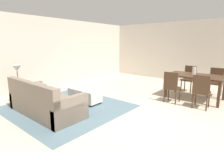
# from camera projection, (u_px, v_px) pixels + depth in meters

# --- Properties ---
(ground_plane) EXTENTS (10.80, 10.80, 0.00)m
(ground_plane) POSITION_uv_depth(u_px,v_px,m) (141.00, 121.00, 4.04)
(ground_plane) COLOR beige
(wall_back) EXTENTS (9.00, 0.12, 2.70)m
(wall_back) POSITION_uv_depth(u_px,v_px,m) (204.00, 52.00, 7.57)
(wall_back) COLOR beige
(wall_back) RESTS_ON ground_plane
(wall_left) EXTENTS (0.12, 11.00, 2.70)m
(wall_left) POSITION_uv_depth(u_px,v_px,m) (49.00, 53.00, 7.01)
(wall_left) COLOR beige
(wall_left) RESTS_ON ground_plane
(area_rug) EXTENTS (3.00, 2.80, 0.01)m
(area_rug) POSITION_uv_depth(u_px,v_px,m) (68.00, 107.00, 4.94)
(area_rug) COLOR slate
(area_rug) RESTS_ON ground_plane
(couch) EXTENTS (2.13, 0.90, 0.86)m
(couch) POSITION_uv_depth(u_px,v_px,m) (44.00, 102.00, 4.44)
(couch) COLOR gray
(couch) RESTS_ON ground_plane
(ottoman_table) EXTENTS (1.03, 0.46, 0.40)m
(ottoman_table) POSITION_uv_depth(u_px,v_px,m) (85.00, 95.00, 5.32)
(ottoman_table) COLOR silver
(ottoman_table) RESTS_ON ground_plane
(side_table) EXTENTS (0.40, 0.40, 0.59)m
(side_table) POSITION_uv_depth(u_px,v_px,m) (19.00, 87.00, 5.25)
(side_table) COLOR olive
(side_table) RESTS_ON ground_plane
(table_lamp) EXTENTS (0.26, 0.26, 0.53)m
(table_lamp) POSITION_uv_depth(u_px,v_px,m) (17.00, 69.00, 5.16)
(table_lamp) COLOR brown
(table_lamp) RESTS_ON side_table
(dining_table) EXTENTS (1.61, 0.99, 0.76)m
(dining_table) POSITION_uv_depth(u_px,v_px,m) (195.00, 78.00, 5.57)
(dining_table) COLOR #422B1C
(dining_table) RESTS_ON ground_plane
(dining_chair_near_left) EXTENTS (0.41, 0.41, 0.92)m
(dining_chair_near_left) POSITION_uv_depth(u_px,v_px,m) (172.00, 85.00, 5.22)
(dining_chair_near_left) COLOR #422B1C
(dining_chair_near_left) RESTS_ON ground_plane
(dining_chair_near_right) EXTENTS (0.42, 0.42, 0.92)m
(dining_chair_near_right) POSITION_uv_depth(u_px,v_px,m) (201.00, 90.00, 4.73)
(dining_chair_near_right) COLOR #422B1C
(dining_chair_near_right) RESTS_ON ground_plane
(dining_chair_far_left) EXTENTS (0.42, 0.42, 0.92)m
(dining_chair_far_left) POSITION_uv_depth(u_px,v_px,m) (189.00, 77.00, 6.52)
(dining_chair_far_left) COLOR #422B1C
(dining_chair_far_left) RESTS_ON ground_plane
(dining_chair_far_right) EXTENTS (0.42, 0.42, 0.92)m
(dining_chair_far_right) POSITION_uv_depth(u_px,v_px,m) (216.00, 80.00, 5.96)
(dining_chair_far_right) COLOR #422B1C
(dining_chair_far_right) RESTS_ON ground_plane
(vase_centerpiece) EXTENTS (0.10, 0.10, 0.25)m
(vase_centerpiece) POSITION_uv_depth(u_px,v_px,m) (194.00, 71.00, 5.52)
(vase_centerpiece) COLOR silver
(vase_centerpiece) RESTS_ON dining_table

